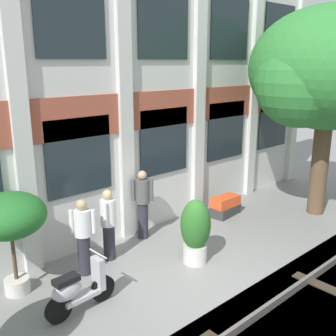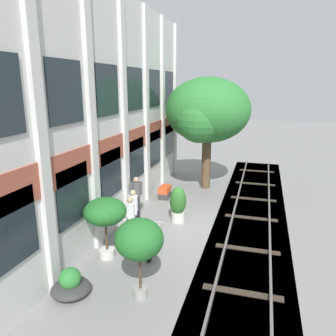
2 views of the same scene
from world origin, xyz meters
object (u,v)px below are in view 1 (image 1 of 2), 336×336
object	(u,v)px
scooter_near_curb	(78,290)
resident_near_plants	(143,202)
potted_plant_fluted_column	(195,230)
resident_watching_tracks	(108,223)
potted_plant_terracotta_small	(10,219)
potted_plant_square_trough	(225,206)
broadleaf_tree	(329,73)
resident_by_doorway	(83,235)

from	to	relation	value
scooter_near_curb	resident_near_plants	size ratio (longest dim) A/B	0.80
potted_plant_fluted_column	resident_watching_tracks	world-z (taller)	resident_watching_tracks
potted_plant_terracotta_small	resident_watching_tracks	world-z (taller)	potted_plant_terracotta_small
potted_plant_fluted_column	scooter_near_curb	xyz separation A→B (m)	(-2.80, 0.11, -0.32)
potted_plant_terracotta_small	resident_near_plants	xyz separation A→B (m)	(3.28, 0.28, -0.57)
potted_plant_square_trough	resident_near_plants	xyz separation A→B (m)	(-2.68, 0.39, 0.67)
potted_plant_terracotta_small	scooter_near_curb	distance (m)	1.80
potted_plant_fluted_column	potted_plant_terracotta_small	distance (m)	3.73
potted_plant_terracotta_small	scooter_near_curb	xyz separation A→B (m)	(0.55, -1.34, -1.07)
resident_near_plants	broadleaf_tree	bearing A→B (deg)	110.86
potted_plant_fluted_column	scooter_near_curb	bearing A→B (deg)	177.84
potted_plant_terracotta_small	resident_by_doorway	size ratio (longest dim) A/B	1.22
resident_watching_tracks	resident_near_plants	world-z (taller)	resident_near_plants
resident_near_plants	scooter_near_curb	bearing A→B (deg)	-15.50
resident_by_doorway	resident_near_plants	xyz separation A→B (m)	(1.97, 0.55, 0.06)
resident_by_doorway	resident_watching_tracks	size ratio (longest dim) A/B	1.01
broadleaf_tree	resident_by_doorway	xyz separation A→B (m)	(-6.75, 1.47, -3.09)
potted_plant_terracotta_small	potted_plant_fluted_column	bearing A→B (deg)	-23.34
broadleaf_tree	resident_watching_tracks	world-z (taller)	broadleaf_tree
potted_plant_terracotta_small	scooter_near_curb	bearing A→B (deg)	-67.61
resident_by_doorway	resident_near_plants	distance (m)	2.04
broadleaf_tree	potted_plant_terracotta_small	xyz separation A→B (m)	(-8.06, 1.74, -2.46)
broadleaf_tree	potted_plant_square_trough	world-z (taller)	broadleaf_tree
resident_by_doorway	resident_watching_tracks	world-z (taller)	resident_by_doorway
potted_plant_terracotta_small	resident_by_doorway	bearing A→B (deg)	-11.48
potted_plant_terracotta_small	resident_near_plants	distance (m)	3.34
potted_plant_square_trough	resident_by_doorway	xyz separation A→B (m)	(-4.65, -0.16, 0.61)
potted_plant_square_trough	scooter_near_curb	size ratio (longest dim) A/B	0.73
potted_plant_fluted_column	resident_near_plants	xyz separation A→B (m)	(-0.07, 1.73, 0.18)
broadleaf_tree	resident_near_plants	size ratio (longest dim) A/B	3.29
potted_plant_square_trough	broadleaf_tree	bearing A→B (deg)	-37.81
scooter_near_curb	resident_near_plants	bearing A→B (deg)	27.57
potted_plant_square_trough	scooter_near_curb	world-z (taller)	scooter_near_curb
potted_plant_terracotta_small	broadleaf_tree	bearing A→B (deg)	-12.15
potted_plant_fluted_column	potted_plant_square_trough	bearing A→B (deg)	27.24
potted_plant_square_trough	potted_plant_fluted_column	bearing A→B (deg)	-152.76
resident_by_doorway	potted_plant_terracotta_small	bearing A→B (deg)	-62.10
resident_near_plants	resident_watching_tracks	bearing A→B (deg)	-30.23
potted_plant_square_trough	resident_watching_tracks	world-z (taller)	resident_watching_tracks
broadleaf_tree	scooter_near_curb	world-z (taller)	broadleaf_tree
potted_plant_terracotta_small	resident_watching_tracks	bearing A→B (deg)	-1.99
potted_plant_fluted_column	resident_near_plants	size ratio (longest dim) A/B	0.83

